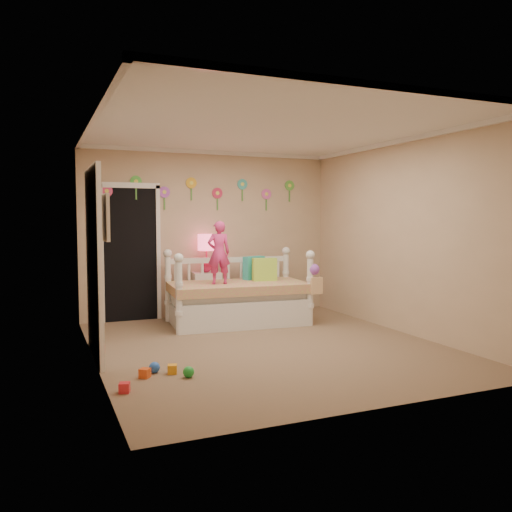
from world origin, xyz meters
name	(u,v)px	position (x,y,z in m)	size (l,w,h in m)	color
floor	(268,346)	(0.00, 0.00, 0.00)	(4.00, 4.50, 0.01)	#7F684C
ceiling	(268,128)	(0.00, 0.00, 2.60)	(4.00, 4.50, 0.01)	white
back_wall	(210,234)	(0.00, 2.25, 1.30)	(4.00, 0.01, 2.60)	tan
left_wall	(93,242)	(-2.00, 0.00, 1.30)	(0.01, 4.50, 2.60)	tan
right_wall	(404,236)	(2.00, 0.00, 1.30)	(0.01, 4.50, 2.60)	tan
crown_molding	(268,131)	(0.00, 0.00, 2.57)	(4.00, 4.50, 0.06)	white
daybed	(238,287)	(0.15, 1.43, 0.54)	(2.00, 1.08, 1.09)	white
pillow_turquoise	(254,268)	(0.53, 1.70, 0.78)	(0.35, 0.12, 0.35)	#22AAA6
pillow_lime	(264,269)	(0.60, 1.47, 0.78)	(0.36, 0.13, 0.34)	#ABE244
child	(219,253)	(-0.15, 1.36, 1.05)	(0.33, 0.21, 0.90)	#E63481
nightstand	(207,295)	(-0.12, 2.07, 0.35)	(0.42, 0.32, 0.70)	white
table_lamp	(207,247)	(-0.12, 2.07, 1.10)	(0.27, 0.27, 0.59)	#D71C4B
closet_doorway	(131,252)	(-1.25, 2.23, 1.03)	(0.90, 0.04, 2.07)	black
flower_decals	(205,193)	(-0.09, 2.24, 1.94)	(3.40, 0.02, 0.50)	#B2668C
mirror_closet	(94,263)	(-1.96, 0.30, 1.05)	(0.07, 1.30, 2.10)	white
wall_picture	(106,217)	(-1.97, -0.90, 1.55)	(0.05, 0.34, 0.42)	white
hanging_bag	(315,280)	(1.11, 0.84, 0.66)	(0.20, 0.16, 0.36)	beige
toy_scatter	(143,367)	(-1.60, -0.51, 0.06)	(0.80, 1.30, 0.11)	#996666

